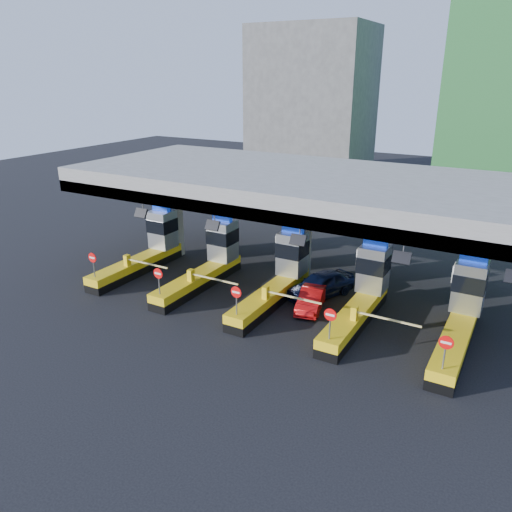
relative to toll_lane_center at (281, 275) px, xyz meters
The scene contains 10 objects.
ground 1.42m from the toll_lane_center, 90.42° to the right, with size 120.00×120.00×0.00m, color black.
toll_canopy 5.40m from the toll_lane_center, 90.02° to the left, with size 28.00×12.09×7.00m.
toll_lane_far_left 10.00m from the toll_lane_center, behind, with size 4.43×8.00×4.16m.
toll_lane_left 5.00m from the toll_lane_center, behind, with size 4.43×8.00×4.16m.
toll_lane_center is the anchor object (origin of this frame).
toll_lane_right 5.00m from the toll_lane_center, ahead, with size 4.43×8.00×4.16m.
toll_lane_far_right 10.00m from the toll_lane_center, ahead, with size 4.43×8.00×4.16m.
bg_building_concrete 39.11m from the toll_lane_center, 111.40° to the left, with size 14.00×10.00×18.00m, color #4C4C49.
van 2.48m from the toll_lane_center, 32.19° to the left, with size 1.81×4.49×1.53m, color black.
red_car 2.40m from the toll_lane_center, 12.17° to the right, with size 1.24×3.57×1.18m, color red.
Camera 1 is at (12.07, -23.84, 12.48)m, focal length 35.00 mm.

